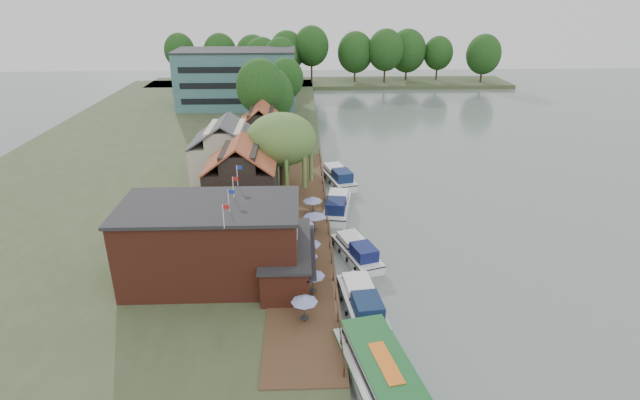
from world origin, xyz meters
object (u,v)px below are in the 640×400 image
object	(u,v)px
hotel_block	(237,79)
cottage_b	(227,151)
umbrella_2	(305,263)
pub	(235,242)
cottage_c	(262,132)
tour_boat	(388,387)
willow	(282,155)
umbrella_4	(304,230)
cottage_a	(241,176)
umbrella_3	(310,250)
umbrella_1	(313,282)
cruiser_2	(337,204)
umbrella_0	(304,309)
swan	(391,367)
cruiser_3	(338,175)
cruiser_1	(357,248)
umbrella_5	(315,222)
umbrella_6	(313,206)
cruiser_0	(362,299)

from	to	relation	value
hotel_block	cottage_b	xyz separation A→B (m)	(4.00, -46.00, -1.90)
cottage_b	umbrella_2	xyz separation A→B (m)	(10.20, -24.78, -2.96)
pub	umbrella_2	xyz separation A→B (m)	(6.20, 0.22, -2.36)
cottage_c	tour_boat	xyz separation A→B (m)	(11.44, -48.52, -3.74)
willow	umbrella_4	distance (m)	13.96
cottage_a	umbrella_3	world-z (taller)	cottage_a
umbrella_1	umbrella_4	bearing A→B (deg)	93.92
cruiser_2	umbrella_2	bearing A→B (deg)	-94.94
umbrella_0	swan	distance (m)	7.82
cottage_c	swan	world-z (taller)	cottage_c
umbrella_0	cruiser_3	world-z (taller)	umbrella_0
pub	swan	distance (m)	17.18
cruiser_1	tour_boat	distance (m)	19.40
cruiser_1	cruiser_3	size ratio (longest dim) A/B	0.93
pub	umbrella_5	size ratio (longest dim) A/B	8.34
hotel_block	umbrella_4	distance (m)	65.85
umbrella_0	umbrella_4	bearing A→B (deg)	89.80
cottage_a	umbrella_4	size ratio (longest dim) A/B	3.62
umbrella_6	cottage_c	bearing A→B (deg)	108.76
cottage_a	cottage_b	world-z (taller)	same
umbrella_1	tour_boat	size ratio (longest dim) A/B	0.17
cottage_b	cottage_c	size ratio (longest dim) A/B	1.13
umbrella_5	cottage_b	bearing A→B (deg)	124.72
umbrella_0	umbrella_4	size ratio (longest dim) A/B	1.00
hotel_block	cottage_c	xyz separation A→B (m)	(8.00, -37.00, -1.90)
cottage_b	umbrella_0	xyz separation A→B (m)	(10.08, -31.85, -2.96)
pub	cruiser_3	world-z (taller)	pub
pub	cottage_b	distance (m)	25.33
tour_boat	cottage_a	bearing A→B (deg)	101.07
umbrella_5	cruiser_2	world-z (taller)	umbrella_5
cottage_a	umbrella_2	xyz separation A→B (m)	(7.20, -14.78, -2.96)
umbrella_2	umbrella_0	bearing A→B (deg)	-90.94
umbrella_6	cruiser_0	distance (m)	17.45
umbrella_2	pub	bearing A→B (deg)	-178.01
umbrella_0	tour_boat	distance (m)	9.39
tour_boat	umbrella_4	bearing A→B (deg)	92.17
pub	cruiser_2	bearing A→B (deg)	57.47
pub	umbrella_2	distance (m)	6.63
swan	cruiser_1	bearing A→B (deg)	92.88
umbrella_2	swan	size ratio (longest dim) A/B	5.40
umbrella_1	umbrella_2	distance (m)	3.39
umbrella_1	tour_boat	bearing A→B (deg)	-67.89
willow	hotel_block	bearing A→B (deg)	102.71
umbrella_0	umbrella_6	distance (m)	19.79
hotel_block	cruiser_0	xyz separation A→B (m)	(18.92, -75.10, -5.96)
umbrella_5	cruiser_2	size ratio (longest dim) A/B	0.24
cruiser_2	swan	xyz separation A→B (m)	(2.02, -27.21, -0.99)
cruiser_2	umbrella_5	bearing A→B (deg)	-102.64
cottage_b	pub	bearing A→B (deg)	-80.91
umbrella_5	umbrella_6	distance (m)	4.18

